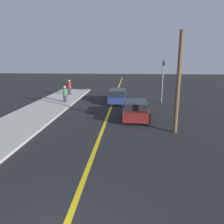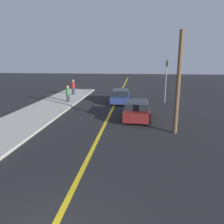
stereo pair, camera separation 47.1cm
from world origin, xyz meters
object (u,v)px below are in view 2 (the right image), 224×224
Objects in this scene: pedestrian_far_standing at (73,87)px; utility_pole at (178,84)px; car_ahead_center at (120,96)px; car_near_right_lane at (137,110)px; pedestrian_mid_group at (68,94)px; traffic_light at (166,77)px.

utility_pole reaches higher than pedestrian_far_standing.
car_near_right_lane is at bearing -74.59° from car_ahead_center.
car_ahead_center is at bearing 11.52° from pedestrian_mid_group.
utility_pole reaches higher than traffic_light.
car_ahead_center is 0.74× the size of utility_pole.
pedestrian_mid_group is at bearing -173.08° from traffic_light.
traffic_light is at bearing 87.01° from utility_pole.
pedestrian_mid_group is at bearing 138.62° from utility_pole.
utility_pole is (2.26, -3.15, 2.27)m from car_near_right_lane.
pedestrian_mid_group is (-5.10, -1.04, 0.30)m from car_ahead_center.
car_ahead_center is 1.04× the size of traffic_light.
traffic_light is at bearing 66.27° from car_near_right_lane.
pedestrian_mid_group is 4.39m from pedestrian_far_standing.
pedestrian_mid_group reaches higher than car_ahead_center.
car_near_right_lane is 11.82m from pedestrian_far_standing.
pedestrian_far_standing reaches higher than pedestrian_mid_group.
traffic_light is (10.23, -3.18, 1.52)m from pedestrian_far_standing.
car_ahead_center is 2.73× the size of pedestrian_mid_group.
traffic_light is at bearing 0.98° from car_ahead_center.
car_ahead_center is 2.46× the size of pedestrian_far_standing.
utility_pole is at bearing -41.38° from pedestrian_mid_group.
pedestrian_far_standing is 0.30× the size of utility_pole.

